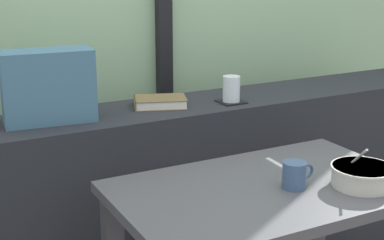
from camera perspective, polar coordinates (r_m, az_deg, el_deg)
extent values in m
cube|color=#23262B|center=(2.45, -2.04, -7.94)|extent=(2.80, 0.35, 0.82)
cube|color=#414145|center=(2.43, 12.00, -10.56)|extent=(0.06, 0.06, 0.66)
cube|color=#4C4C51|center=(1.86, 7.28, -6.95)|extent=(0.96, 0.60, 0.03)
cube|color=black|center=(2.36, 3.86, 1.79)|extent=(0.10, 0.10, 0.00)
cylinder|color=white|center=(2.35, 3.89, 3.08)|extent=(0.07, 0.07, 0.10)
cylinder|color=#BC3D51|center=(2.35, 3.88, 2.83)|extent=(0.06, 0.06, 0.08)
cube|color=brown|center=(2.30, -3.13, 1.38)|extent=(0.24, 0.20, 0.00)
cube|color=silver|center=(2.30, -3.14, 1.78)|extent=(0.23, 0.19, 0.03)
cube|color=brown|center=(2.29, -3.15, 2.18)|extent=(0.24, 0.20, 0.00)
cube|color=brown|center=(2.29, -5.67, 1.69)|extent=(0.05, 0.13, 0.04)
cube|color=#426B84|center=(2.12, -13.95, 3.22)|extent=(0.33, 0.17, 0.26)
cylinder|color=beige|center=(1.91, 16.38, -5.32)|extent=(0.19, 0.19, 0.07)
cylinder|color=beige|center=(1.90, 16.45, -4.51)|extent=(0.20, 0.20, 0.01)
cylinder|color=#B27038|center=(1.91, 16.36, -5.50)|extent=(0.17, 0.17, 0.04)
cylinder|color=silver|center=(1.91, 15.72, -3.82)|extent=(0.04, 0.13, 0.12)
ellipsoid|color=silver|center=(1.93, 15.23, -4.72)|extent=(0.03, 0.05, 0.01)
cube|color=silver|center=(2.02, 8.70, -4.50)|extent=(0.02, 0.17, 0.01)
cylinder|color=#3D567A|center=(1.84, 10.03, -5.34)|extent=(0.08, 0.08, 0.08)
torus|color=#3D567A|center=(1.87, 11.25, -4.94)|extent=(0.05, 0.01, 0.05)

